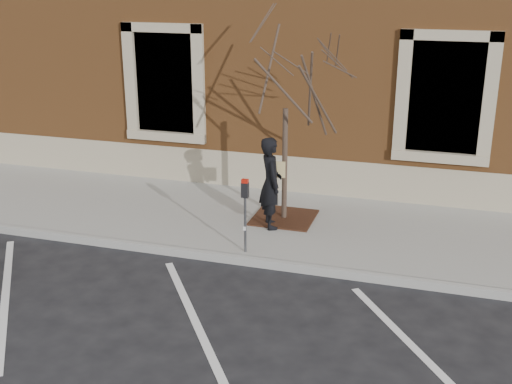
% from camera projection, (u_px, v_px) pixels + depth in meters
% --- Properties ---
extents(ground, '(120.00, 120.00, 0.00)m').
position_uv_depth(ground, '(246.00, 263.00, 11.01)').
color(ground, '#28282B').
rests_on(ground, ground).
extents(sidewalk_near, '(40.00, 3.50, 0.15)m').
position_uv_depth(sidewalk_near, '(273.00, 223.00, 12.57)').
color(sidewalk_near, '#98978E').
rests_on(sidewalk_near, ground).
extents(curb_near, '(40.00, 0.12, 0.15)m').
position_uv_depth(curb_near, '(245.00, 261.00, 10.94)').
color(curb_near, '#9E9E99').
rests_on(curb_near, ground).
extents(parking_stripes, '(28.00, 4.40, 0.01)m').
position_uv_depth(parking_stripes, '(198.00, 328.00, 9.02)').
color(parking_stripes, silver).
rests_on(parking_stripes, ground).
extents(building_civic, '(40.00, 8.62, 8.00)m').
position_uv_depth(building_civic, '(336.00, 2.00, 16.70)').
color(building_civic, brown).
rests_on(building_civic, ground).
extents(man, '(0.66, 0.76, 1.74)m').
position_uv_depth(man, '(271.00, 183.00, 11.92)').
color(man, black).
rests_on(man, sidewalk_near).
extents(parking_meter, '(0.12, 0.09, 1.32)m').
position_uv_depth(parking_meter, '(245.00, 202.00, 10.81)').
color(parking_meter, '#595B60').
rests_on(parking_meter, sidewalk_near).
extents(tree_grate, '(1.18, 1.18, 0.03)m').
position_uv_depth(tree_grate, '(284.00, 217.00, 12.61)').
color(tree_grate, '#442515').
rests_on(tree_grate, sidewalk_near).
extents(sapling, '(2.38, 2.38, 3.97)m').
position_uv_depth(sapling, '(286.00, 77.00, 11.70)').
color(sapling, '#46362B').
rests_on(sapling, sidewalk_near).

